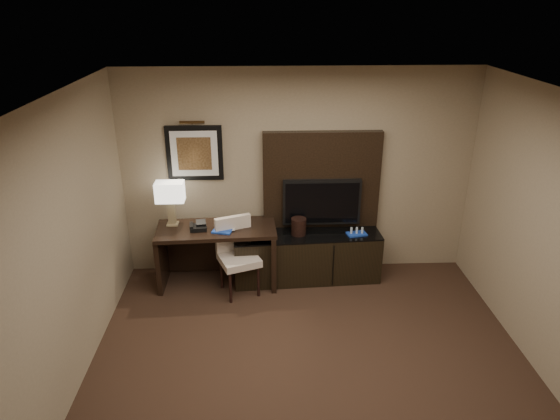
{
  "coord_description": "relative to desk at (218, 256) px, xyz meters",
  "views": [
    {
      "loc": [
        -0.47,
        -3.56,
        3.46
      ],
      "look_at": [
        -0.26,
        1.8,
        1.15
      ],
      "focal_mm": 32.0,
      "sensor_mm": 36.0,
      "label": 1
    }
  ],
  "objects": [
    {
      "name": "wall_left",
      "position": [
        -1.2,
        -2.1,
        0.95
      ],
      "size": [
        0.01,
        5.0,
        2.7
      ],
      "primitive_type": "cube",
      "color": "gray",
      "rests_on": "floor"
    },
    {
      "name": "tv_wall_panel",
      "position": [
        1.35,
        0.34,
        0.87
      ],
      "size": [
        1.5,
        0.12,
        1.3
      ],
      "primitive_type": "cube",
      "color": "black",
      "rests_on": "wall_back"
    },
    {
      "name": "floor",
      "position": [
        1.05,
        -2.1,
        -0.4
      ],
      "size": [
        4.5,
        5.0,
        0.01
      ],
      "primitive_type": "cube",
      "color": "#301E15",
      "rests_on": "ground"
    },
    {
      "name": "tv",
      "position": [
        1.35,
        0.24,
        0.62
      ],
      "size": [
        1.0,
        0.08,
        0.6
      ],
      "primitive_type": "cube",
      "color": "black",
      "rests_on": "tv_wall_panel"
    },
    {
      "name": "desk",
      "position": [
        0.0,
        0.0,
        0.0
      ],
      "size": [
        1.51,
        0.71,
        0.79
      ],
      "primitive_type": "cube",
      "rotation": [
        0.0,
        0.0,
        0.05
      ],
      "color": "black",
      "rests_on": "floor"
    },
    {
      "name": "ice_bucket",
      "position": [
        1.04,
        0.07,
        0.36
      ],
      "size": [
        0.22,
        0.22,
        0.22
      ],
      "primitive_type": "cylinder",
      "rotation": [
        0.0,
        0.0,
        -0.16
      ],
      "color": "black",
      "rests_on": "credenza"
    },
    {
      "name": "artwork",
      "position": [
        -0.25,
        0.38,
        1.25
      ],
      "size": [
        0.7,
        0.04,
        0.7
      ],
      "primitive_type": "cube",
      "color": "black",
      "rests_on": "wall_back"
    },
    {
      "name": "ceiling",
      "position": [
        1.05,
        -2.1,
        2.3
      ],
      "size": [
        4.5,
        5.0,
        0.01
      ],
      "primitive_type": "cube",
      "color": "silver",
      "rests_on": "wall_back"
    },
    {
      "name": "desk_chair",
      "position": [
        0.28,
        -0.23,
        0.08
      ],
      "size": [
        0.61,
        0.65,
        0.95
      ],
      "primitive_type": null,
      "rotation": [
        0.0,
        0.0,
        0.37
      ],
      "color": "beige",
      "rests_on": "floor"
    },
    {
      "name": "blue_folder",
      "position": [
        0.1,
        -0.04,
        0.41
      ],
      "size": [
        0.31,
        0.36,
        0.02
      ],
      "primitive_type": "cube",
      "rotation": [
        0.0,
        0.0,
        -0.25
      ],
      "color": "#1C46B8",
      "rests_on": "desk"
    },
    {
      "name": "minibar_tray",
      "position": [
        1.78,
        0.03,
        0.3
      ],
      "size": [
        0.27,
        0.2,
        0.09
      ],
      "primitive_type": null,
      "rotation": [
        0.0,
        0.0,
        0.2
      ],
      "color": "#1C42B6",
      "rests_on": "credenza"
    },
    {
      "name": "wall_back",
      "position": [
        1.05,
        0.4,
        0.95
      ],
      "size": [
        4.5,
        0.01,
        2.7
      ],
      "primitive_type": "cube",
      "color": "gray",
      "rests_on": "floor"
    },
    {
      "name": "table_lamp",
      "position": [
        -0.56,
        0.12,
        0.69
      ],
      "size": [
        0.38,
        0.23,
        0.59
      ],
      "primitive_type": null,
      "rotation": [
        0.0,
        0.0,
        -0.07
      ],
      "color": "#96835D",
      "rests_on": "desk"
    },
    {
      "name": "credenza",
      "position": [
        1.15,
        0.08,
        -0.07
      ],
      "size": [
        1.91,
        0.63,
        0.65
      ],
      "primitive_type": "cube",
      "rotation": [
        0.0,
        0.0,
        0.06
      ],
      "color": "black",
      "rests_on": "floor"
    },
    {
      "name": "book",
      "position": [
        0.07,
        -0.05,
        0.5
      ],
      "size": [
        0.16,
        0.05,
        0.21
      ],
      "primitive_type": "imported",
      "rotation": [
        0.0,
        0.0,
        0.21
      ],
      "color": "#C2B698",
      "rests_on": "desk"
    },
    {
      "name": "picture_light",
      "position": [
        -0.25,
        0.34,
        1.65
      ],
      "size": [
        0.04,
        0.04,
        0.3
      ],
      "primitive_type": "cylinder",
      "color": "#442D15",
      "rests_on": "wall_back"
    },
    {
      "name": "desk_phone",
      "position": [
        -0.21,
        -0.04,
        0.45
      ],
      "size": [
        0.22,
        0.2,
        0.1
      ],
      "primitive_type": null,
      "rotation": [
        0.0,
        0.0,
        0.13
      ],
      "color": "black",
      "rests_on": "desk"
    }
  ]
}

